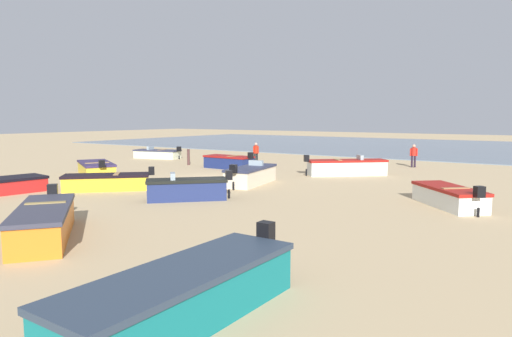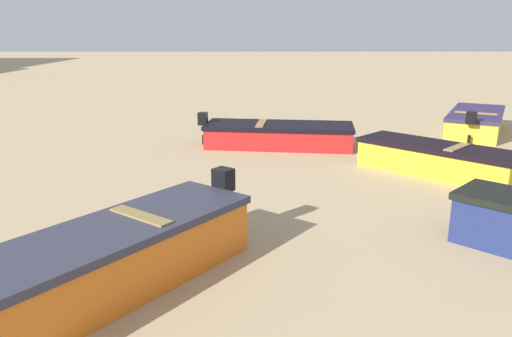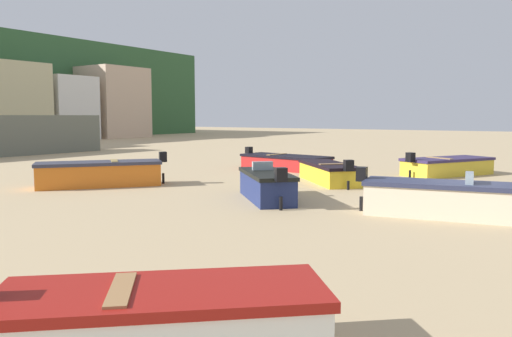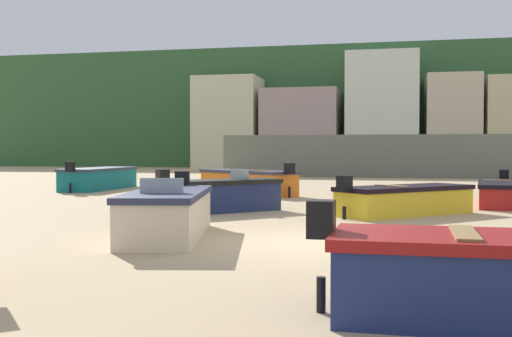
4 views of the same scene
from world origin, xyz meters
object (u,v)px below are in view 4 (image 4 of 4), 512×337
Objects in this scene: boat_yellow_8 at (405,200)px; boat_red_10 at (506,193)px; boat_orange_6 at (248,182)px; boat_navy_9 at (507,279)px; boat_navy_5 at (222,195)px; boat_cream_4 at (168,213)px; boat_teal_0 at (99,178)px.

boat_yellow_8 is 0.76× the size of boat_red_10.
boat_navy_9 is at bearing -121.25° from boat_orange_6.
boat_navy_9 is at bearing -16.66° from boat_navy_5.
boat_navy_5 is at bearing -135.20° from boat_orange_6.
boat_cream_4 is 0.97× the size of boat_orange_6.
boat_teal_0 is 1.38× the size of boat_navy_9.
boat_teal_0 is at bearing -143.00° from boat_navy_9.
boat_orange_6 is at bearing 141.25° from boat_navy_5.
boat_orange_6 is 0.89× the size of boat_red_10.
boat_cream_4 is 12.36m from boat_red_10.
boat_cream_4 is at bearing -136.55° from boat_orange_6.
boat_cream_4 reaches higher than boat_red_10.
boat_teal_0 is 7.40m from boat_orange_6.
boat_navy_5 reaches higher than boat_yellow_8.
boat_cream_4 is 1.15× the size of boat_navy_9.
boat_teal_0 is 1.20× the size of boat_cream_4.
boat_red_10 is (16.34, -4.55, -0.11)m from boat_teal_0.
boat_teal_0 reaches higher than boat_orange_6.
boat_navy_9 is at bearing 125.36° from boat_cream_4.
boat_cream_4 reaches higher than boat_navy_9.
boat_red_10 is (3.22, 3.95, -0.02)m from boat_yellow_8.
boat_navy_9 is 0.75× the size of boat_red_10.
boat_cream_4 is at bearing -41.91° from boat_navy_5.
boat_navy_9 is (0.82, -10.76, 0.05)m from boat_yellow_8.
boat_teal_0 is at bearing 176.87° from boat_navy_5.
boat_navy_5 is (-0.36, 5.31, -0.01)m from boat_cream_4.
boat_navy_5 is 7.08m from boat_orange_6.
boat_navy_5 reaches higher than boat_navy_9.
boat_teal_0 reaches higher than boat_red_10.
boat_orange_6 is at bearing -13.46° from boat_teal_0.
boat_navy_9 reaches higher than boat_yellow_8.
boat_navy_9 is at bearing 88.13° from boat_red_10.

